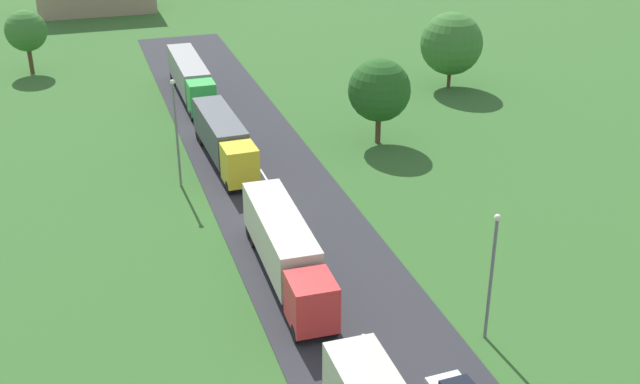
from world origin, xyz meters
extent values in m
cube|color=#2B2B30|center=(0.00, 24.50, 0.03)|extent=(10.00, 140.00, 0.06)
cube|color=white|center=(0.00, 26.31, 0.07)|extent=(0.16, 2.40, 0.01)
cube|color=white|center=(0.00, 34.18, 0.07)|extent=(0.16, 2.40, 0.01)
cube|color=white|center=(0.00, 42.13, 0.07)|extent=(0.16, 2.40, 0.01)
cube|color=white|center=(0.00, 49.60, 0.07)|extent=(0.16, 2.40, 0.01)
cube|color=white|center=(0.00, 56.65, 0.07)|extent=(0.16, 2.40, 0.01)
cube|color=white|center=(0.00, 63.08, 0.07)|extent=(0.16, 2.40, 0.01)
cube|color=white|center=(0.00, 70.96, 0.07)|extent=(0.16, 2.40, 0.01)
cube|color=white|center=(0.00, 78.02, 0.07)|extent=(0.16, 2.40, 0.01)
cube|color=red|center=(-2.55, 28.68, 1.93)|extent=(2.50, 2.84, 2.74)
cube|color=black|center=(-2.58, 27.34, 2.42)|extent=(2.10, 0.14, 1.20)
cube|color=beige|center=(-2.41, 35.61, 2.30)|extent=(2.71, 10.42, 2.88)
cube|color=black|center=(-2.41, 35.61, 0.66)|extent=(1.10, 9.87, 0.24)
cylinder|color=black|center=(-1.51, 27.96, 0.56)|extent=(0.37, 1.01, 1.00)
cylinder|color=black|center=(-3.61, 28.00, 0.56)|extent=(0.37, 1.01, 1.00)
cylinder|color=black|center=(-1.29, 38.70, 0.56)|extent=(0.37, 1.01, 1.00)
cylinder|color=black|center=(-3.39, 38.74, 0.56)|extent=(0.37, 1.01, 1.00)
cylinder|color=black|center=(-1.27, 39.94, 0.56)|extent=(0.37, 1.01, 1.00)
cylinder|color=black|center=(-3.37, 39.99, 0.56)|extent=(0.37, 1.01, 1.00)
cube|color=yellow|center=(-2.22, 47.85, 1.99)|extent=(2.51, 2.69, 2.86)
cube|color=black|center=(-2.19, 46.59, 2.50)|extent=(2.10, 0.16, 1.26)
cube|color=#4C5156|center=(-2.40, 54.42, 2.26)|extent=(2.77, 9.89, 2.79)
cube|color=black|center=(-2.40, 54.42, 0.66)|extent=(1.16, 9.36, 0.24)
cylinder|color=black|center=(-1.15, 47.22, 0.56)|extent=(0.38, 1.01, 1.00)
cylinder|color=black|center=(-3.25, 47.16, 0.56)|extent=(0.38, 1.01, 1.00)
cylinder|color=black|center=(-1.43, 57.40, 0.56)|extent=(0.38, 1.01, 1.00)
cylinder|color=black|center=(-3.53, 57.34, 0.56)|extent=(0.38, 1.01, 1.00)
cylinder|color=black|center=(-1.47, 58.58, 0.56)|extent=(0.38, 1.01, 1.00)
cylinder|color=black|center=(-3.57, 58.52, 0.56)|extent=(0.38, 1.01, 1.00)
cube|color=green|center=(-2.23, 63.97, 2.03)|extent=(2.44, 2.41, 2.94)
cube|color=black|center=(-2.24, 62.83, 2.56)|extent=(2.10, 0.10, 1.29)
cube|color=gray|center=(-2.22, 71.46, 2.26)|extent=(2.52, 11.89, 2.80)
cube|color=black|center=(-2.22, 71.46, 0.66)|extent=(0.92, 11.29, 0.24)
cylinder|color=black|center=(-1.19, 63.37, 0.56)|extent=(0.35, 1.00, 1.00)
cylinder|color=black|center=(-3.29, 63.37, 0.56)|extent=(0.35, 1.00, 1.00)
cylinder|color=black|center=(-1.16, 75.03, 0.56)|extent=(0.35, 1.00, 1.00)
cylinder|color=black|center=(-3.26, 75.03, 0.56)|extent=(0.35, 1.00, 1.00)
cylinder|color=black|center=(-1.16, 76.45, 0.56)|extent=(0.35, 1.00, 1.00)
cylinder|color=black|center=(-3.26, 76.46, 0.56)|extent=(0.35, 1.00, 1.00)
cylinder|color=slate|center=(6.22, 25.31, 3.59)|extent=(0.18, 0.18, 7.17)
sphere|color=silver|center=(6.22, 25.31, 7.29)|extent=(0.36, 0.36, 0.36)
cylinder|color=slate|center=(-6.46, 49.79, 4.04)|extent=(0.18, 0.18, 8.08)
sphere|color=silver|center=(-6.46, 49.79, 8.20)|extent=(0.36, 0.36, 0.36)
cylinder|color=#513823|center=(-17.46, 83.96, 1.50)|extent=(0.47, 0.47, 3.00)
sphere|color=#38702D|center=(-17.46, 83.96, 4.65)|extent=(4.40, 4.40, 4.40)
cylinder|color=#513823|center=(23.62, 65.41, 1.12)|extent=(0.38, 0.38, 2.25)
sphere|color=#38702D|center=(23.62, 65.41, 4.62)|extent=(6.32, 6.32, 6.32)
cylinder|color=#513823|center=(11.04, 53.40, 1.36)|extent=(0.46, 0.46, 2.72)
sphere|color=#23561E|center=(11.04, 53.40, 4.71)|extent=(5.30, 5.30, 5.30)
camera|label=1|loc=(-13.05, -5.70, 25.58)|focal=44.62mm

